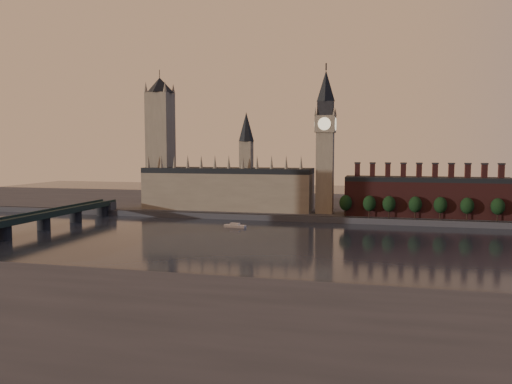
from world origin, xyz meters
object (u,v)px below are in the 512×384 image
westminster_bridge (22,222)px  victoria_tower (161,138)px  big_ben (325,140)px  river_boat (235,226)px

westminster_bridge → victoria_tower: bearing=73.4°
big_ben → westminster_bridge: 205.83m
westminster_bridge → big_ben: bearing=34.3°
river_boat → victoria_tower: bearing=149.0°
river_boat → big_ben: bearing=54.2°
westminster_bridge → river_boat: size_ratio=13.67×
victoria_tower → big_ben: bearing=-2.2°
victoria_tower → river_boat: size_ratio=7.38×
victoria_tower → westminster_bridge: size_ratio=0.54×
big_ben → river_boat: 94.22m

